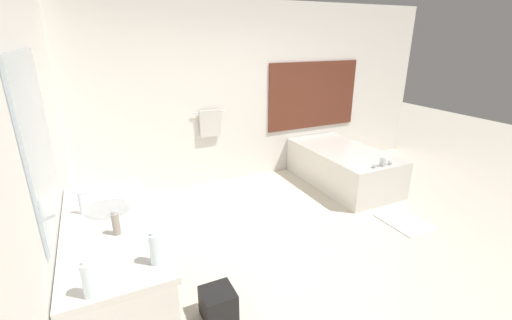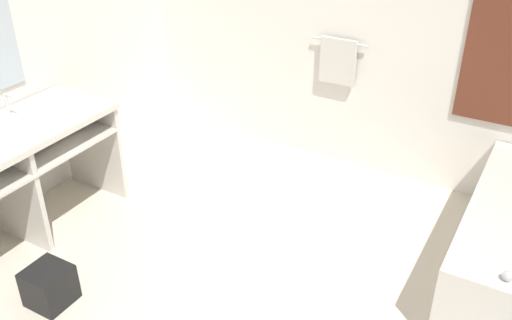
{
  "view_description": "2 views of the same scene",
  "coord_description": "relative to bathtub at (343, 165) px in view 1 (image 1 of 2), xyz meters",
  "views": [
    {
      "loc": [
        -1.84,
        -2.61,
        2.21
      ],
      "look_at": [
        -0.18,
        0.84,
        0.81
      ],
      "focal_mm": 24.0,
      "sensor_mm": 36.0,
      "label": 1
    },
    {
      "loc": [
        1.4,
        -2.22,
        2.67
      ],
      "look_at": [
        -0.25,
        0.65,
        0.77
      ],
      "focal_mm": 40.0,
      "sensor_mm": 36.0,
      "label": 2
    }
  ],
  "objects": [
    {
      "name": "water_bottle_2",
      "position": [
        -3.54,
        -2.18,
        0.68
      ],
      "size": [
        0.07,
        0.07,
        0.23
      ],
      "color": "white",
      "rests_on": "vanity_counter"
    },
    {
      "name": "sink_faucet",
      "position": [
        -3.58,
        -1.14,
        0.66
      ],
      "size": [
        0.09,
        0.04,
        0.18
      ],
      "color": "silver",
      "rests_on": "vanity_counter"
    },
    {
      "name": "wall_back_with_blinds",
      "position": [
        -1.49,
        0.93,
        1.04
      ],
      "size": [
        7.4,
        0.13,
        2.7
      ],
      "color": "white",
      "rests_on": "ground_plane"
    },
    {
      "name": "bathtub",
      "position": [
        0.0,
        0.0,
        0.0
      ],
      "size": [
        0.96,
        1.78,
        0.68
      ],
      "color": "silver",
      "rests_on": "ground_plane"
    },
    {
      "name": "soap_dispenser",
      "position": [
        -3.36,
        -1.58,
        0.65
      ],
      "size": [
        0.05,
        0.05,
        0.19
      ],
      "color": "gray",
      "rests_on": "vanity_counter"
    },
    {
      "name": "vanity_counter",
      "position": [
        -3.4,
        -1.37,
        0.35
      ],
      "size": [
        0.67,
        1.69,
        0.88
      ],
      "color": "silver",
      "rests_on": "ground_plane"
    },
    {
      "name": "waste_bin",
      "position": [
        -2.7,
        -1.77,
        -0.18
      ],
      "size": [
        0.26,
        0.26,
        0.26
      ],
      "color": "black",
      "rests_on": "ground_plane"
    },
    {
      "name": "bath_mat",
      "position": [
        -0.07,
        -1.33,
        -0.3
      ],
      "size": [
        0.47,
        0.61,
        0.02
      ],
      "color": "white",
      "rests_on": "ground_plane"
    },
    {
      "name": "water_bottle_1",
      "position": [
        -3.17,
        -2.04,
        0.67
      ],
      "size": [
        0.07,
        0.07,
        0.22
      ],
      "color": "white",
      "rests_on": "vanity_counter"
    },
    {
      "name": "ground_plane",
      "position": [
        -1.55,
        -1.3,
        -0.31
      ],
      "size": [
        16.0,
        16.0,
        0.0
      ],
      "primitive_type": "plane",
      "color": "beige",
      "rests_on": "ground"
    },
    {
      "name": "wall_left_with_mirror",
      "position": [
        -3.78,
        -1.3,
        1.05
      ],
      "size": [
        0.08,
        7.4,
        2.7
      ],
      "color": "white",
      "rests_on": "ground_plane"
    }
  ]
}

